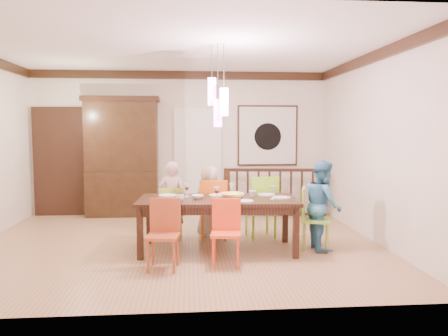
{
  "coord_description": "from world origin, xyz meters",
  "views": [
    {
      "loc": [
        0.16,
        -6.5,
        1.72
      ],
      "look_at": [
        0.69,
        0.01,
        1.15
      ],
      "focal_mm": 35.0,
      "sensor_mm": 36.0,
      "label": 1
    }
  ],
  "objects": [
    {
      "name": "dining_table",
      "position": [
        0.57,
        -0.39,
        0.67
      ],
      "size": [
        2.28,
        1.13,
        0.75
      ],
      "rotation": [
        0.0,
        0.0,
        -0.05
      ],
      "color": "black",
      "rests_on": "floor"
    },
    {
      "name": "cup_left",
      "position": [
        0.04,
        -0.6,
        0.8
      ],
      "size": [
        0.15,
        0.15,
        0.09
      ],
      "primitive_type": "imported",
      "rotation": [
        0.0,
        0.0,
        0.27
      ],
      "color": "silver",
      "rests_on": "dining_table"
    },
    {
      "name": "ceiling",
      "position": [
        0.0,
        0.0,
        2.9
      ],
      "size": [
        6.0,
        6.0,
        0.0
      ],
      "primitive_type": "plane",
      "rotation": [
        3.14,
        0.0,
        0.0
      ],
      "color": "white",
      "rests_on": "wall_back"
    },
    {
      "name": "wine_glass_b",
      "position": [
        0.79,
        -0.23,
        0.84
      ],
      "size": [
        0.08,
        0.08,
        0.19
      ],
      "primitive_type": null,
      "color": "silver",
      "rests_on": "dining_table"
    },
    {
      "name": "pendant_cluster",
      "position": [
        0.57,
        -0.39,
        2.11
      ],
      "size": [
        0.27,
        0.21,
        1.14
      ],
      "color": "#F74AB2",
      "rests_on": "ceiling"
    },
    {
      "name": "serving_bowl",
      "position": [
        0.77,
        -0.44,
        0.79
      ],
      "size": [
        0.38,
        0.38,
        0.08
      ],
      "primitive_type": "imported",
      "rotation": [
        0.0,
        0.0,
        0.17
      ],
      "color": "gold",
      "rests_on": "dining_table"
    },
    {
      "name": "balustrade",
      "position": [
        1.86,
        1.95,
        0.5
      ],
      "size": [
        2.03,
        0.32,
        0.96
      ],
      "rotation": [
        0.0,
        0.0,
        -0.12
      ],
      "color": "black",
      "rests_on": "floor"
    },
    {
      "name": "plate_far_mid",
      "position": [
        0.59,
        -0.13,
        0.76
      ],
      "size": [
        0.26,
        0.26,
        0.01
      ],
      "primitive_type": "cylinder",
      "color": "white",
      "rests_on": "dining_table"
    },
    {
      "name": "wine_glass_d",
      "position": [
        1.33,
        -0.53,
        0.84
      ],
      "size": [
        0.08,
        0.08,
        0.19
      ],
      "primitive_type": null,
      "color": "silver",
      "rests_on": "dining_table"
    },
    {
      "name": "person_far_mid",
      "position": [
        0.49,
        0.46,
        0.58
      ],
      "size": [
        0.63,
        0.49,
        1.15
      ],
      "primitive_type": "imported",
      "rotation": [
        0.0,
        0.0,
        3.38
      ],
      "color": "#BCA58E",
      "rests_on": "floor"
    },
    {
      "name": "white_doorway",
      "position": [
        0.35,
        2.46,
        1.05
      ],
      "size": [
        0.97,
        0.05,
        2.22
      ],
      "primitive_type": "cube",
      "color": "silver",
      "rests_on": "wall_back"
    },
    {
      "name": "wall_back",
      "position": [
        0.0,
        2.5,
        1.45
      ],
      "size": [
        6.0,
        0.0,
        6.0
      ],
      "primitive_type": "plane",
      "rotation": [
        1.57,
        0.0,
        0.0
      ],
      "color": "beige",
      "rests_on": "floor"
    },
    {
      "name": "cup_right",
      "position": [
        1.07,
        -0.32,
        0.8
      ],
      "size": [
        0.11,
        0.11,
        0.1
      ],
      "primitive_type": "imported",
      "rotation": [
        0.0,
        0.0,
        0.05
      ],
      "color": "silver",
      "rests_on": "dining_table"
    },
    {
      "name": "napkin",
      "position": [
        0.58,
        -0.7,
        0.76
      ],
      "size": [
        0.18,
        0.14,
        0.01
      ],
      "primitive_type": "cube",
      "color": "#D83359",
      "rests_on": "dining_table"
    },
    {
      "name": "chair_end_right",
      "position": [
        1.98,
        -0.45,
        0.51
      ],
      "size": [
        0.5,
        0.5,
        0.89
      ],
      "rotation": [
        0.0,
        0.0,
        1.28
      ],
      "color": "#84BC34",
      "rests_on": "floor"
    },
    {
      "name": "plate_near_left",
      "position": [
        -0.19,
        -0.64,
        0.76
      ],
      "size": [
        0.26,
        0.26,
        0.01
      ],
      "primitive_type": "cylinder",
      "color": "white",
      "rests_on": "dining_table"
    },
    {
      "name": "small_bowl",
      "position": [
        0.29,
        -0.41,
        0.78
      ],
      "size": [
        0.22,
        0.22,
        0.05
      ],
      "primitive_type": "imported",
      "rotation": [
        0.0,
        0.0,
        -0.34
      ],
      "color": "white",
      "rests_on": "dining_table"
    },
    {
      "name": "person_end_right",
      "position": [
        2.09,
        -0.43,
        0.64
      ],
      "size": [
        0.5,
        0.63,
        1.29
      ],
      "primitive_type": "imported",
      "rotation": [
        0.0,
        0.0,
        1.55
      ],
      "color": "teal",
      "rests_on": "floor"
    },
    {
      "name": "chair_far_mid",
      "position": [
        0.55,
        0.3,
        0.54
      ],
      "size": [
        0.45,
        0.45,
        0.95
      ],
      "rotation": [
        0.0,
        0.0,
        3.1
      ],
      "color": "#C4530E",
      "rests_on": "floor"
    },
    {
      "name": "plate_far_left",
      "position": [
        -0.16,
        -0.08,
        0.76
      ],
      "size": [
        0.26,
        0.26,
        0.01
      ],
      "primitive_type": "cylinder",
      "color": "white",
      "rests_on": "dining_table"
    },
    {
      "name": "person_far_left",
      "position": [
        -0.1,
        0.49,
        0.61
      ],
      "size": [
        0.48,
        0.36,
        1.22
      ],
      "primitive_type": "imported",
      "rotation": [
        0.0,
        0.0,
        2.98
      ],
      "color": "beige",
      "rests_on": "floor"
    },
    {
      "name": "panel_door",
      "position": [
        -2.4,
        2.45,
        1.05
      ],
      "size": [
        1.04,
        0.07,
        2.24
      ],
      "primitive_type": "cube",
      "color": "black",
      "rests_on": "wall_back"
    },
    {
      "name": "crown_molding",
      "position": [
        0.0,
        0.0,
        2.82
      ],
      "size": [
        6.0,
        5.0,
        0.16
      ],
      "primitive_type": null,
      "color": "black",
      "rests_on": "wall_back"
    },
    {
      "name": "china_hutch",
      "position": [
        -1.16,
        2.3,
        1.19
      ],
      "size": [
        1.5,
        0.46,
        2.37
      ],
      "color": "black",
      "rests_on": "floor"
    },
    {
      "name": "floor",
      "position": [
        0.0,
        0.0,
        0.0
      ],
      "size": [
        6.0,
        6.0,
        0.0
      ],
      "primitive_type": "plane",
      "color": "#9A754A",
      "rests_on": "ground"
    },
    {
      "name": "chair_far_right",
      "position": [
        1.31,
        0.31,
        0.57
      ],
      "size": [
        0.52,
        0.52,
        0.99
      ],
      "rotation": [
        0.0,
        0.0,
        3.32
      ],
      "color": "#80C824",
      "rests_on": "floor"
    },
    {
      "name": "plate_near_mid",
      "position": [
        0.91,
        -0.69,
        0.76
      ],
      "size": [
        0.26,
        0.26,
        0.01
      ],
      "primitive_type": "cylinder",
      "color": "white",
      "rests_on": "dining_table"
    },
    {
      "name": "plate_far_right",
      "position": [
        1.32,
        -0.13,
        0.76
      ],
      "size": [
        0.26,
        0.26,
        0.01
      ],
      "primitive_type": "cylinder",
      "color": "white",
      "rests_on": "dining_table"
    },
    {
      "name": "wall_right",
      "position": [
        3.0,
        0.0,
        1.45
      ],
      "size": [
        0.0,
        5.0,
        5.0
      ],
      "primitive_type": "plane",
      "rotation": [
        1.57,
        0.0,
        -1.57
      ],
      "color": "beige",
      "rests_on": "floor"
    },
    {
      "name": "chair_near_mid",
      "position": [
        0.63,
        -1.08,
        0.48
      ],
      "size": [
        0.42,
        0.42,
        0.83
      ],
      "rotation": [
        0.0,
        0.0,
        -0.12
      ],
      "color": "#F74620",
      "rests_on": "floor"
    },
    {
      "name": "chair_far_left",
      "position": [
        -0.14,
        0.32,
        0.47
      ],
      "size": [
        0.44,
        0.44,
        0.83
      ],
      "rotation": [
        0.0,
        0.0,
        3.32
      ],
      "color": "#88A82E",
      "rests_on": "floor"
    },
    {
      "name": "painting",
      "position": [
        1.8,
        2.46,
        1.6
      ],
      "size": [
        1.25,
        0.06,
        1.25
      ],
      "color": "black",
      "rests_on": "wall_back"
    },
    {
      "name": "wine_glass_a",
      "position": [
        0.13,
        -0.22,
        0.84
      ],
      "size": [
        0.08,
        0.08,
        0.19
      ],
      "primitive_type": null,
      "color": "#590C19",
      "rests_on": "dining_table"
    },
    {
      "name": "plate_end_right",
      "position": [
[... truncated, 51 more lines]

